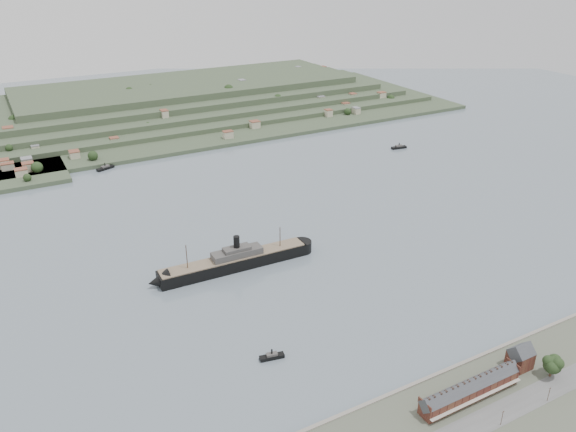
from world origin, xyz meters
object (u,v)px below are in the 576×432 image
gabled_building (520,357)px  tugboat (272,356)px  fig_tree (554,364)px  terrace_row (470,389)px  steamship (230,262)px

gabled_building → tugboat: size_ratio=1.06×
fig_tree → terrace_row: bearing=169.4°
gabled_building → steamship: (-87.22, 159.43, -3.10)m
fig_tree → steamship: bearing=119.0°
gabled_building → fig_tree: 15.02m
gabled_building → tugboat: 123.78m
terrace_row → tugboat: terrace_row is taller
tugboat → fig_tree: bearing=-35.1°
steamship → tugboat: size_ratio=8.64×
terrace_row → tugboat: bearing=133.5°
steamship → gabled_building: bearing=-61.3°
tugboat → fig_tree: size_ratio=1.10×
terrace_row → gabled_building: bearing=6.1°
terrace_row → gabled_building: size_ratio=3.95×
tugboat → terrace_row: bearing=-46.5°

